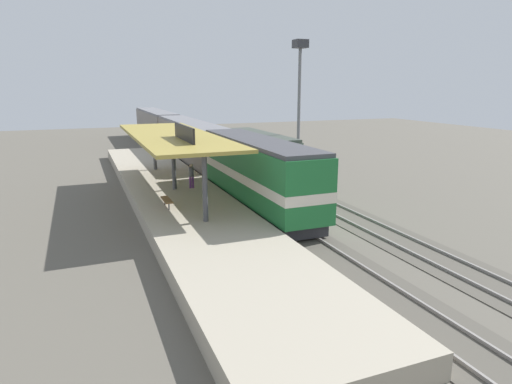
{
  "coord_description": "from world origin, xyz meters",
  "views": [
    {
      "loc": [
        -10.48,
        -29.82,
        7.91
      ],
      "look_at": [
        -1.38,
        -7.12,
        2.0
      ],
      "focal_mm": 31.07,
      "sensor_mm": 36.0,
      "label": 1
    }
  ],
  "objects": [
    {
      "name": "passenger_carriage_front",
      "position": [
        0.0,
        14.08,
        2.31
      ],
      "size": [
        2.9,
        20.0,
        4.24
      ],
      "color": "#28282D",
      "rests_on": "track_near"
    },
    {
      "name": "light_mast",
      "position": [
        7.8,
        5.59,
        8.4
      ],
      "size": [
        1.1,
        1.1,
        11.7
      ],
      "color": "slate",
      "rests_on": "ground"
    },
    {
      "name": "track_near",
      "position": [
        0.0,
        0.0,
        0.03
      ],
      "size": [
        3.2,
        110.0,
        0.16
      ],
      "color": "#4E4941",
      "rests_on": "ground"
    },
    {
      "name": "person_waiting",
      "position": [
        -3.42,
        -0.12,
        1.85
      ],
      "size": [
        0.34,
        0.34,
        1.71
      ],
      "color": "#663375",
      "rests_on": "platform"
    },
    {
      "name": "freight_car",
      "position": [
        4.6,
        7.16,
        1.97
      ],
      "size": [
        2.8,
        12.0,
        3.54
      ],
      "color": "#28282D",
      "rests_on": "track_far"
    },
    {
      "name": "platform_bench",
      "position": [
        -6.0,
        -4.51,
        1.34
      ],
      "size": [
        0.44,
        1.7,
        0.5
      ],
      "color": "#333338",
      "rests_on": "platform"
    },
    {
      "name": "locomotive",
      "position": [
        0.0,
        -3.92,
        2.41
      ],
      "size": [
        2.93,
        14.43,
        4.44
      ],
      "color": "#28282D",
      "rests_on": "track_near"
    },
    {
      "name": "platform",
      "position": [
        -4.6,
        0.0,
        0.45
      ],
      "size": [
        6.0,
        44.0,
        0.9
      ],
      "primitive_type": "cube",
      "color": "#A89E89",
      "rests_on": "ground"
    },
    {
      "name": "station_canopy",
      "position": [
        -4.6,
        -0.09,
        4.53
      ],
      "size": [
        5.2,
        18.0,
        4.7
      ],
      "color": "#47474C",
      "rests_on": "platform"
    },
    {
      "name": "passenger_carriage_rear",
      "position": [
        0.0,
        34.88,
        2.31
      ],
      "size": [
        2.9,
        20.0,
        4.24
      ],
      "color": "#28282D",
      "rests_on": "track_near"
    },
    {
      "name": "track_far",
      "position": [
        4.6,
        0.0,
        0.03
      ],
      "size": [
        3.2,
        110.0,
        0.16
      ],
      "color": "#4E4941",
      "rests_on": "ground"
    },
    {
      "name": "ground_plane",
      "position": [
        2.0,
        0.0,
        0.0
      ],
      "size": [
        120.0,
        120.0,
        0.0
      ],
      "primitive_type": "plane",
      "color": "#5B564C"
    }
  ]
}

